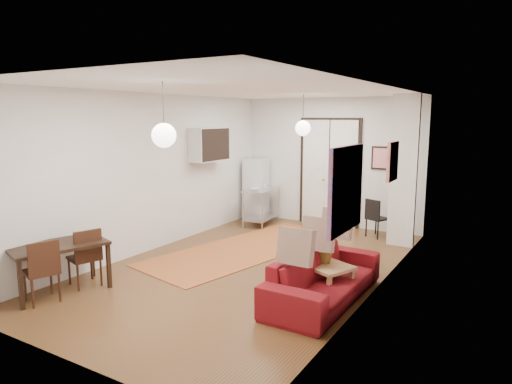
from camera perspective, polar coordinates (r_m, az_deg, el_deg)
The scene contains 27 objects.
floor at distance 7.74m, azimuth -0.76°, elevation -9.27°, with size 7.00×7.00×0.00m, color brown.
ceiling at distance 7.34m, azimuth -0.81°, elevation 12.71°, with size 4.20×7.00×0.02m, color white.
wall_back at distance 10.52m, azimuth 9.28°, elevation 3.70°, with size 4.20×0.02×2.90m, color silver.
wall_front at distance 4.83m, azimuth -23.16°, elevation -3.66°, with size 4.20×0.02×2.90m, color silver.
wall_left at distance 8.68m, azimuth -12.69°, elevation 2.39°, with size 0.02×7.00×2.90m, color silver.
wall_right at distance 6.56m, azimuth 15.04°, elevation 0.07°, with size 0.02×7.00×2.90m, color silver.
double_doors at distance 10.51m, azimuth 9.15°, elevation 2.32°, with size 1.44×0.06×2.50m, color white.
stub_partition at distance 9.07m, azimuth 17.96°, elevation 2.46°, with size 0.50×0.10×2.90m, color silver.
wall_cabinet at distance 9.67m, azimuth -5.86°, elevation 5.95°, with size 0.35×1.00×0.70m, color silver.
painting_popart at distance 5.36m, azimuth 11.19°, elevation 0.34°, with size 0.05×1.00×1.00m, color red.
painting_abstract at distance 7.29m, azimuth 16.70°, elevation 3.68°, with size 0.05×0.50×0.60m, color #F2E1CA.
poster_back at distance 10.11m, azimuth 15.31°, elevation 4.11°, with size 0.40×0.03×0.50m, color red.
print_left at distance 10.15m, azimuth -4.86°, elevation 6.41°, with size 0.03×0.44×0.54m, color olive.
pendant_back at distance 9.09m, azimuth 5.88°, elevation 7.94°, with size 0.30×0.30×0.80m.
pendant_front at distance 5.72m, azimuth -11.44°, elevation 6.95°, with size 0.30×0.30×0.80m.
kilim_rug at distance 8.73m, azimuth -1.04°, elevation -7.03°, with size 1.60×4.26×0.01m, color #B2602C.
sofa at distance 6.39m, azimuth 8.52°, elevation -10.38°, with size 0.87×2.24×0.65m, color maroon.
coffee_table at distance 6.65m, azimuth 7.82°, elevation -9.09°, with size 1.12×0.89×0.44m.
potted_plant at distance 6.53m, azimuth 8.68°, elevation -6.95°, with size 0.38×0.33×0.43m, color #37692F.
kitchen_counter at distance 10.55m, azimuth 0.68°, elevation -1.21°, with size 0.68×1.15×0.84m.
bowl at distance 10.24m, azimuth -0.16°, elevation 0.36°, with size 0.20×0.20×0.05m, color silver.
soap_bottle at distance 10.73m, azimuth 1.12°, elevation 1.11°, with size 0.08×0.08×0.17m, color teal.
fridge at distance 11.07m, azimuth 0.05°, elevation 0.34°, with size 0.52×0.52×1.46m, color silver.
dining_table at distance 7.07m, azimuth -23.49°, elevation -6.58°, with size 1.09×1.43×0.70m.
dining_chair_near at distance 7.28m, azimuth -20.19°, elevation -6.94°, with size 0.52×0.64×0.87m.
dining_chair_far at distance 6.88m, azimuth -24.74°, elevation -8.16°, with size 0.52×0.64×0.87m.
black_side_chair at distance 9.84m, azimuth 15.05°, elevation -2.71°, with size 0.48×0.49×0.80m.
Camera 1 is at (3.84, -6.24, 2.48)m, focal length 32.00 mm.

